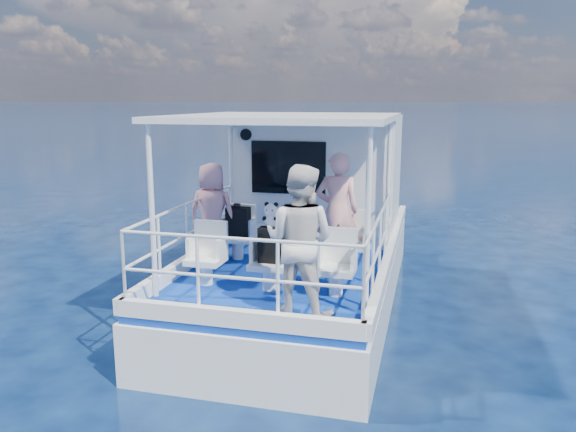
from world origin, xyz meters
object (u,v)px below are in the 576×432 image
(passenger_port_fwd, at_px, (212,212))
(panda, at_px, (271,215))
(backpack_center, at_px, (271,245))
(passenger_stbd_aft, at_px, (300,241))

(passenger_port_fwd, bearing_deg, panda, 139.32)
(backpack_center, bearing_deg, passenger_port_fwd, 138.55)
(passenger_stbd_aft, xyz_separation_m, backpack_center, (-0.56, 0.73, -0.27))
(passenger_port_fwd, distance_m, panda, 1.70)
(backpack_center, bearing_deg, panda, 84.57)
(passenger_port_fwd, xyz_separation_m, panda, (1.28, -1.10, 0.24))
(passenger_port_fwd, height_order, panda, passenger_port_fwd)
(passenger_port_fwd, height_order, backpack_center, passenger_port_fwd)
(passenger_port_fwd, distance_m, passenger_stbd_aft, 2.61)
(passenger_stbd_aft, distance_m, panda, 0.95)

